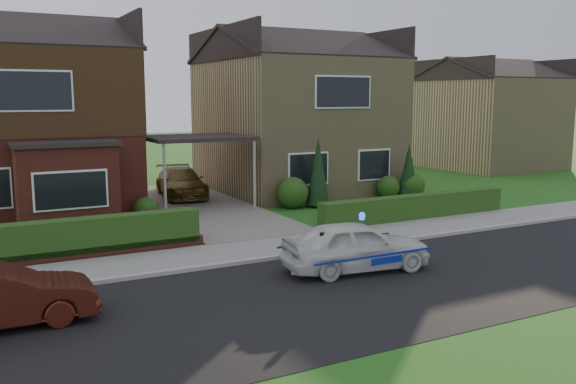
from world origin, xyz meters
TOP-DOWN VIEW (x-y plane):
  - ground at (0.00, 0.00)m, footprint 120.00×120.00m
  - road at (0.00, 0.00)m, footprint 60.00×6.00m
  - kerb at (0.00, 3.05)m, footprint 60.00×0.16m
  - sidewalk at (0.00, 4.10)m, footprint 60.00×2.00m
  - grass_verge at (0.00, -5.00)m, footprint 60.00×4.00m
  - driveway at (0.00, 11.00)m, footprint 3.80×12.00m
  - house_left at (-5.78, 13.90)m, footprint 7.50×9.53m
  - house_right at (5.80, 13.99)m, footprint 7.50×8.06m
  - carport_link at (0.00, 10.95)m, footprint 3.80×3.00m
  - dwarf_wall at (-5.80, 5.30)m, footprint 7.70×0.25m
  - hedge_left at (-5.80, 5.45)m, footprint 7.50×0.55m
  - hedge_right at (5.80, 5.35)m, footprint 7.50×0.55m
  - shrub_left_mid at (-4.00, 9.30)m, footprint 1.32×1.32m
  - shrub_left_near at (-2.40, 9.60)m, footprint 0.84×0.84m
  - shrub_right_near at (3.20, 9.40)m, footprint 1.20×1.20m
  - shrub_right_mid at (7.80, 9.50)m, footprint 0.96×0.96m
  - shrub_right_far at (8.80, 9.20)m, footprint 1.08×1.08m
  - conifer_a at (4.20, 9.20)m, footprint 0.90×0.90m
  - conifer_b at (8.60, 9.20)m, footprint 0.90×0.90m
  - neighbour_right at (20.00, 16.00)m, footprint 6.50×7.00m
  - police_car at (0.54, 1.23)m, footprint 3.34×3.79m
  - driveway_car at (0.10, 13.39)m, footprint 2.17×4.25m
  - potted_plant_a at (-4.74, 7.24)m, footprint 0.42×0.29m
  - potted_plant_b at (-3.24, 6.95)m, footprint 0.47×0.46m
  - potted_plant_c at (-2.50, 8.21)m, footprint 0.55×0.55m

SIDE VIEW (x-z plane):
  - ground at x=0.00m, z-range 0.00..0.00m
  - road at x=0.00m, z-range -0.01..0.01m
  - grass_verge at x=0.00m, z-range -0.01..0.01m
  - hedge_left at x=-5.80m, z-range -0.45..0.45m
  - hedge_right at x=5.80m, z-range -0.40..0.40m
  - sidewalk at x=0.00m, z-range 0.00..0.10m
  - kerb at x=0.00m, z-range 0.00..0.12m
  - driveway at x=0.00m, z-range 0.00..0.12m
  - dwarf_wall at x=-5.80m, z-range 0.00..0.36m
  - potted_plant_b at x=-3.24m, z-range 0.00..0.66m
  - potted_plant_c at x=-2.50m, z-range 0.00..0.71m
  - potted_plant_a at x=-4.74m, z-range 0.00..0.78m
  - shrub_left_near at x=-2.40m, z-range 0.00..0.84m
  - shrub_right_mid at x=7.80m, z-range 0.00..0.96m
  - shrub_right_far at x=8.80m, z-range 0.00..1.08m
  - shrub_right_near at x=3.20m, z-range 0.00..1.20m
  - police_car at x=0.54m, z-range -0.08..1.32m
  - shrub_left_mid at x=-4.00m, z-range 0.00..1.32m
  - driveway_car at x=0.10m, z-range 0.12..1.30m
  - conifer_b at x=8.60m, z-range 0.00..2.20m
  - conifer_a at x=4.20m, z-range 0.00..2.60m
  - neighbour_right at x=20.00m, z-range 0.00..5.20m
  - carport_link at x=0.00m, z-range 1.27..4.04m
  - house_right at x=5.80m, z-range 0.04..7.29m
  - house_left at x=-5.78m, z-range 0.19..7.44m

